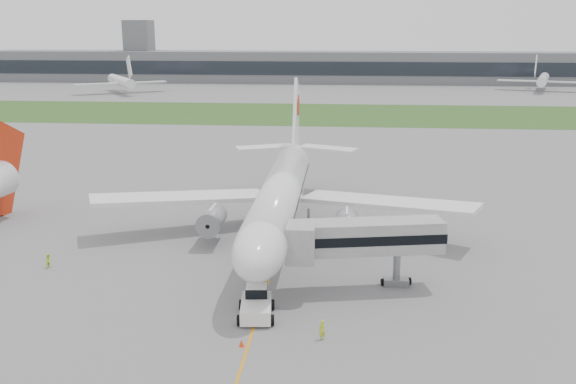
# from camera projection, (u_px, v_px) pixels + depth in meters

# --- Properties ---
(ground) EXTENTS (600.00, 600.00, 0.00)m
(ground) POSITION_uv_depth(u_px,v_px,m) (278.00, 250.00, 75.19)
(ground) COLOR gray
(ground) RESTS_ON ground
(apron_markings) EXTENTS (70.00, 70.00, 0.04)m
(apron_markings) POSITION_uv_depth(u_px,v_px,m) (273.00, 265.00, 70.37)
(apron_markings) COLOR orange
(apron_markings) RESTS_ON ground
(grass_strip) EXTENTS (600.00, 50.00, 0.02)m
(grass_strip) POSITION_uv_depth(u_px,v_px,m) (320.00, 114.00, 190.87)
(grass_strip) COLOR #31511E
(grass_strip) RESTS_ON ground
(terminal_building) EXTENTS (320.00, 22.30, 14.00)m
(terminal_building) POSITION_uv_depth(u_px,v_px,m) (330.00, 67.00, 295.03)
(terminal_building) COLOR slate
(terminal_building) RESTS_ON ground
(control_tower) EXTENTS (12.00, 12.00, 56.00)m
(control_tower) POSITION_uv_depth(u_px,v_px,m) (141.00, 81.00, 306.58)
(control_tower) COLOR slate
(control_tower) RESTS_ON ground
(airliner) EXTENTS (48.13, 53.95, 17.88)m
(airliner) POSITION_uv_depth(u_px,v_px,m) (282.00, 193.00, 78.46)
(airliner) COLOR white
(airliner) RESTS_ON ground
(pushback_tug) EXTENTS (3.67, 5.06, 2.46)m
(pushback_tug) POSITION_uv_depth(u_px,v_px,m) (256.00, 304.00, 57.85)
(pushback_tug) COLOR white
(pushback_tug) RESTS_ON ground
(jet_bridge) EXTENTS (15.46, 7.19, 7.23)m
(jet_bridge) POSITION_uv_depth(u_px,v_px,m) (359.00, 238.00, 62.55)
(jet_bridge) COLOR #AEAEB0
(jet_bridge) RESTS_ON ground
(safety_cone_left) EXTENTS (0.45, 0.45, 0.62)m
(safety_cone_left) POSITION_uv_depth(u_px,v_px,m) (242.00, 343.00, 52.41)
(safety_cone_left) COLOR #EC370C
(safety_cone_left) RESTS_ON ground
(safety_cone_right) EXTENTS (0.38, 0.38, 0.52)m
(safety_cone_right) POSITION_uv_depth(u_px,v_px,m) (270.00, 319.00, 56.75)
(safety_cone_right) COLOR #EC370C
(safety_cone_right) RESTS_ON ground
(ground_crew_near) EXTENTS (0.77, 0.76, 1.78)m
(ground_crew_near) POSITION_uv_depth(u_px,v_px,m) (322.00, 330.00, 53.46)
(ground_crew_near) COLOR #C0D723
(ground_crew_near) RESTS_ON ground
(ground_crew_far) EXTENTS (0.76, 0.88, 1.56)m
(ground_crew_far) POSITION_uv_depth(u_px,v_px,m) (49.00, 261.00, 69.43)
(ground_crew_far) COLOR #C8FD2A
(ground_crew_far) RESTS_ON ground
(distant_aircraft_left) EXTENTS (46.08, 44.78, 13.39)m
(distant_aircraft_left) POSITION_uv_depth(u_px,v_px,m) (122.00, 93.00, 249.33)
(distant_aircraft_left) COLOR white
(distant_aircraft_left) RESTS_ON ground
(distant_aircraft_right) EXTENTS (42.60, 40.00, 13.29)m
(distant_aircraft_right) POSITION_uv_depth(u_px,v_px,m) (542.00, 91.00, 257.26)
(distant_aircraft_right) COLOR white
(distant_aircraft_right) RESTS_ON ground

